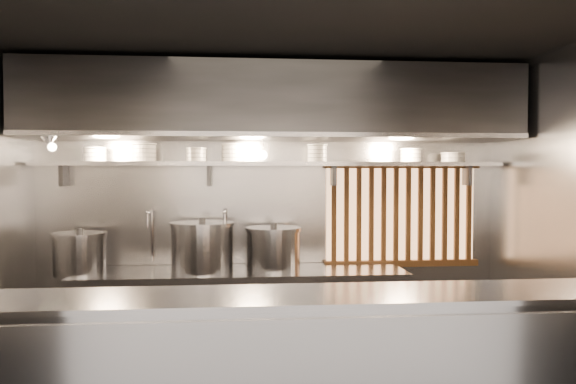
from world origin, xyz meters
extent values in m
plane|color=black|center=(0.00, 0.00, 2.80)|extent=(4.50, 4.50, 0.00)
plane|color=gray|center=(0.00, 1.50, 1.40)|extent=(4.50, 0.00, 4.50)
cube|color=#9F9FA4|center=(0.00, -0.95, 1.11)|extent=(4.50, 0.56, 0.03)
cube|color=#9F9FA4|center=(-0.30, 1.13, 0.45)|extent=(3.00, 0.70, 0.90)
cube|color=#9F9FA4|center=(0.00, 1.32, 1.88)|extent=(4.40, 0.34, 0.04)
cube|color=#2D2D30|center=(0.00, 1.10, 2.42)|extent=(4.40, 0.80, 0.65)
cube|color=#9F9FA4|center=(0.00, 0.70, 2.12)|extent=(4.40, 0.03, 0.04)
cube|color=#FFB472|center=(1.30, 1.48, 1.38)|extent=(1.50, 0.02, 0.92)
cube|color=brown|center=(1.30, 1.43, 1.87)|extent=(1.56, 0.06, 0.06)
cube|color=brown|center=(1.30, 1.43, 0.89)|extent=(1.56, 0.06, 0.06)
cube|color=brown|center=(0.61, 1.43, 1.38)|extent=(0.04, 0.04, 0.92)
cube|color=brown|center=(0.74, 1.43, 1.38)|extent=(0.04, 0.04, 0.92)
cube|color=brown|center=(0.86, 1.43, 1.38)|extent=(0.04, 0.04, 0.92)
cube|color=brown|center=(0.99, 1.43, 1.38)|extent=(0.04, 0.04, 0.92)
cube|color=brown|center=(1.11, 1.43, 1.38)|extent=(0.04, 0.04, 0.92)
cube|color=brown|center=(1.24, 1.43, 1.38)|extent=(0.04, 0.04, 0.92)
cube|color=brown|center=(1.36, 1.43, 1.38)|extent=(0.04, 0.04, 0.92)
cube|color=brown|center=(1.49, 1.43, 1.38)|extent=(0.04, 0.04, 0.92)
cube|color=brown|center=(1.61, 1.43, 1.38)|extent=(0.04, 0.04, 0.92)
cube|color=brown|center=(1.74, 1.43, 1.38)|extent=(0.04, 0.04, 0.92)
cube|color=brown|center=(1.86, 1.43, 1.38)|extent=(0.04, 0.04, 0.92)
cube|color=brown|center=(1.99, 1.43, 1.38)|extent=(0.05, 0.04, 0.92)
cylinder|color=silver|center=(-1.15, 1.45, 1.19)|extent=(0.03, 0.03, 0.48)
sphere|color=silver|center=(-1.15, 1.45, 1.43)|extent=(0.04, 0.04, 0.04)
cylinder|color=silver|center=(-1.15, 1.32, 1.43)|extent=(0.03, 0.26, 0.03)
sphere|color=silver|center=(-1.15, 1.19, 1.43)|extent=(0.04, 0.04, 0.04)
cylinder|color=silver|center=(-1.15, 1.19, 1.36)|extent=(0.03, 0.03, 0.14)
cylinder|color=silver|center=(-0.45, 1.45, 1.19)|extent=(0.03, 0.03, 0.48)
sphere|color=silver|center=(-0.45, 1.45, 1.43)|extent=(0.04, 0.04, 0.04)
cylinder|color=silver|center=(-0.45, 1.32, 1.43)|extent=(0.03, 0.26, 0.03)
sphere|color=silver|center=(-0.45, 1.19, 1.43)|extent=(0.04, 0.04, 0.04)
cylinder|color=silver|center=(-0.45, 1.19, 1.36)|extent=(0.03, 0.03, 0.14)
cone|color=#9F9FA4|center=(-1.90, 0.85, 2.07)|extent=(0.25, 0.27, 0.20)
sphere|color=#FFE0B2|center=(-1.87, 0.83, 2.01)|extent=(0.07, 0.07, 0.07)
cylinder|color=#2D2D30|center=(-1.90, 0.95, 2.15)|extent=(0.02, 0.22, 0.02)
cylinder|color=#2D2D30|center=(-0.10, 1.20, 2.04)|extent=(0.01, 0.01, 0.12)
sphere|color=#FFE0B2|center=(-0.10, 1.20, 1.96)|extent=(0.09, 0.09, 0.09)
cylinder|color=#9F9FA4|center=(-1.73, 1.09, 1.07)|extent=(0.54, 0.54, 0.34)
cylinder|color=#9F9FA4|center=(-1.73, 1.09, 1.25)|extent=(0.58, 0.58, 0.03)
cylinder|color=#2D2D30|center=(-1.73, 1.09, 1.29)|extent=(0.06, 0.06, 0.04)
cylinder|color=#9F9FA4|center=(-0.65, 1.11, 1.11)|extent=(0.61, 0.61, 0.42)
cylinder|color=#9F9FA4|center=(-0.65, 1.11, 1.33)|extent=(0.64, 0.64, 0.03)
cylinder|color=#2D2D30|center=(-0.65, 1.11, 1.37)|extent=(0.06, 0.06, 0.04)
cylinder|color=#9F9FA4|center=(0.00, 1.15, 1.08)|extent=(0.63, 0.63, 0.36)
cylinder|color=#9F9FA4|center=(0.00, 1.15, 1.28)|extent=(0.67, 0.67, 0.03)
cylinder|color=#2D2D30|center=(0.00, 1.15, 1.31)|extent=(0.06, 0.06, 0.04)
cylinder|color=white|center=(-1.64, 1.32, 1.92)|extent=(0.20, 0.20, 0.03)
cylinder|color=white|center=(-1.64, 1.32, 1.96)|extent=(0.20, 0.20, 0.03)
cylinder|color=white|center=(-1.64, 1.32, 2.00)|extent=(0.20, 0.20, 0.03)
cylinder|color=white|center=(-1.64, 1.32, 2.02)|extent=(0.21, 0.21, 0.01)
cylinder|color=white|center=(-1.20, 1.32, 1.92)|extent=(0.22, 0.22, 0.03)
cylinder|color=white|center=(-1.20, 1.32, 1.96)|extent=(0.22, 0.22, 0.03)
cylinder|color=white|center=(-1.20, 1.32, 2.00)|extent=(0.22, 0.22, 0.03)
cylinder|color=white|center=(-1.20, 1.32, 2.03)|extent=(0.22, 0.22, 0.03)
cylinder|color=white|center=(-1.20, 1.32, 2.06)|extent=(0.24, 0.24, 0.01)
cylinder|color=white|center=(-0.72, 1.32, 1.92)|extent=(0.18, 0.18, 0.03)
cylinder|color=white|center=(-0.72, 1.32, 1.96)|extent=(0.18, 0.18, 0.03)
cylinder|color=white|center=(-0.72, 1.32, 2.00)|extent=(0.18, 0.18, 0.03)
cylinder|color=white|center=(-0.72, 1.32, 2.02)|extent=(0.20, 0.20, 0.01)
cylinder|color=white|center=(-0.37, 1.32, 1.92)|extent=(0.21, 0.21, 0.03)
cylinder|color=white|center=(-0.37, 1.32, 1.96)|extent=(0.21, 0.21, 0.03)
cylinder|color=white|center=(-0.37, 1.32, 2.00)|extent=(0.21, 0.21, 0.03)
cylinder|color=white|center=(-0.37, 1.32, 2.03)|extent=(0.21, 0.21, 0.03)
cylinder|color=white|center=(-0.37, 1.32, 2.06)|extent=(0.23, 0.23, 0.01)
cylinder|color=white|center=(0.43, 1.32, 1.92)|extent=(0.19, 0.19, 0.03)
cylinder|color=white|center=(0.43, 1.32, 1.96)|extent=(0.19, 0.19, 0.03)
cylinder|color=white|center=(0.43, 1.32, 2.00)|extent=(0.19, 0.19, 0.03)
cylinder|color=white|center=(0.43, 1.32, 2.03)|extent=(0.19, 0.19, 0.03)
cylinder|color=white|center=(0.43, 1.32, 2.06)|extent=(0.20, 0.20, 0.01)
cylinder|color=white|center=(1.35, 1.32, 1.92)|extent=(0.20, 0.20, 0.03)
cylinder|color=white|center=(1.35, 1.32, 1.96)|extent=(0.20, 0.20, 0.03)
cylinder|color=white|center=(1.35, 1.32, 2.00)|extent=(0.20, 0.20, 0.03)
cylinder|color=white|center=(1.35, 1.32, 2.02)|extent=(0.22, 0.22, 0.01)
cylinder|color=white|center=(1.77, 1.32, 1.92)|extent=(0.23, 0.23, 0.03)
cylinder|color=white|center=(1.77, 1.32, 1.96)|extent=(0.23, 0.23, 0.03)
cylinder|color=white|center=(1.77, 1.32, 1.99)|extent=(0.24, 0.24, 0.01)
camera|label=1|loc=(-0.35, -4.01, 1.80)|focal=35.00mm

